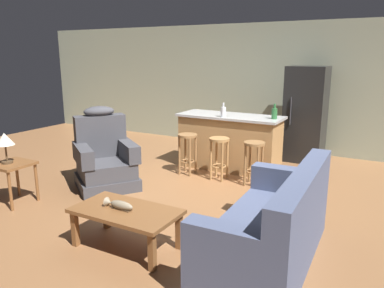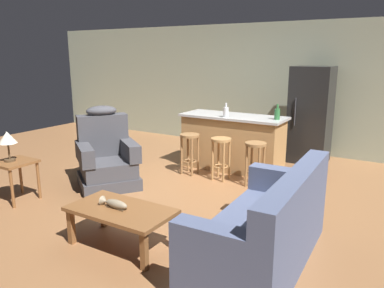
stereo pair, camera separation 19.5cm
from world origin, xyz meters
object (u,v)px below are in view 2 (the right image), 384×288
at_px(recliner_near_lamp, 107,158).
at_px(bar_stool_middle, 221,151).
at_px(bar_stool_left, 190,146).
at_px(coffee_table, 121,213).
at_px(couch, 267,230).
at_px(bottle_tall_green, 277,114).
at_px(bar_stool_right, 255,156).
at_px(bottle_short_amber, 226,112).
at_px(fish_figurine, 114,204).
at_px(end_table, 15,168).
at_px(refrigerator, 311,115).
at_px(table_lamp, 7,139).
at_px(kitchen_island, 233,142).

distance_m(recliner_near_lamp, bar_stool_middle, 1.78).
height_order(recliner_near_lamp, bar_stool_left, recliner_near_lamp).
relative_size(coffee_table, bar_stool_left, 1.62).
bearing_deg(couch, bottle_tall_green, -74.19).
xyz_separation_m(couch, bar_stool_right, (-0.92, 1.98, 0.13)).
relative_size(recliner_near_lamp, bar_stool_left, 1.76).
height_order(recliner_near_lamp, bar_stool_middle, recliner_near_lamp).
distance_m(bottle_tall_green, bottle_short_amber, 0.83).
bearing_deg(bar_stool_left, fish_figurine, -76.17).
bearing_deg(end_table, refrigerator, 54.57).
bearing_deg(fish_figurine, bar_stool_left, 103.83).
bearing_deg(bottle_short_amber, bar_stool_middle, -73.20).
bearing_deg(bottle_tall_green, recliner_near_lamp, -140.00).
distance_m(table_lamp, bar_stool_right, 3.48).
bearing_deg(coffee_table, bar_stool_left, 105.48).
relative_size(couch, bar_stool_left, 2.83).
xyz_separation_m(table_lamp, kitchen_island, (1.93, 2.91, -0.39)).
bearing_deg(bottle_tall_green, bottle_short_amber, -164.14).
xyz_separation_m(bar_stool_right, bottle_short_amber, (-0.70, 0.38, 0.57)).
height_order(end_table, bar_stool_right, bar_stool_right).
bearing_deg(table_lamp, coffee_table, -4.81).
bearing_deg(end_table, recliner_near_lamp, 61.54).
relative_size(table_lamp, bar_stool_left, 0.60).
bearing_deg(table_lamp, bar_stool_left, 57.60).
bearing_deg(bar_stool_right, kitchen_island, 137.06).
height_order(fish_figurine, bar_stool_right, bar_stool_right).
relative_size(bar_stool_right, bottle_short_amber, 2.85).
bearing_deg(bottle_short_amber, recliner_near_lamp, -130.07).
distance_m(coffee_table, bar_stool_left, 2.55).
xyz_separation_m(fish_figurine, kitchen_island, (-0.12, 3.11, 0.02)).
bearing_deg(bottle_tall_green, bar_stool_right, -99.41).
distance_m(table_lamp, bottle_short_amber, 3.28).
distance_m(fish_figurine, kitchen_island, 3.11).
bearing_deg(bar_stool_right, bottle_short_amber, 151.23).
xyz_separation_m(bar_stool_left, bar_stool_right, (1.16, 0.00, 0.00)).
xyz_separation_m(couch, end_table, (-3.49, -0.26, 0.12)).
bearing_deg(fish_figurine, kitchen_island, 92.29).
xyz_separation_m(coffee_table, recliner_near_lamp, (-1.48, 1.33, 0.06)).
height_order(fish_figurine, kitchen_island, kitchen_island).
distance_m(coffee_table, kitchen_island, 3.09).
bearing_deg(bar_stool_middle, end_table, -131.57).
relative_size(end_table, bar_stool_right, 0.82).
bearing_deg(couch, refrigerator, -82.91).
height_order(coffee_table, bar_stool_right, bar_stool_right).
height_order(bar_stool_middle, refrigerator, refrigerator).
bearing_deg(end_table, bar_stool_left, 57.89).
relative_size(table_lamp, refrigerator, 0.23).
xyz_separation_m(couch, bottle_tall_green, (-0.82, 2.59, 0.70)).
distance_m(end_table, kitchen_island, 3.44).
relative_size(couch, bar_stool_middle, 2.83).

